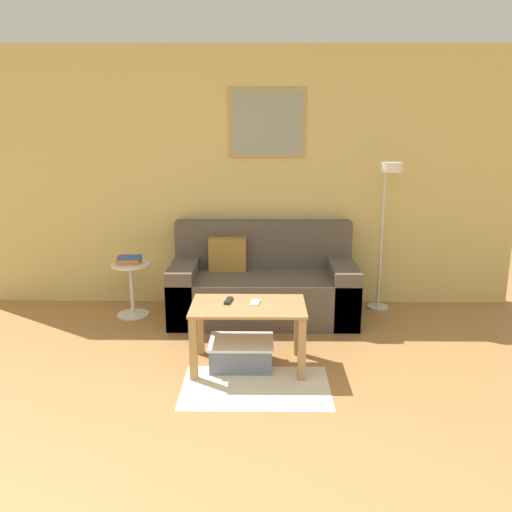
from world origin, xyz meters
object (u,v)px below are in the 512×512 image
at_px(side_table, 132,284).
at_px(book_stack, 129,260).
at_px(floor_lamp, 387,203).
at_px(cell_phone, 255,302).
at_px(storage_bin, 241,353).
at_px(remote_control, 229,301).
at_px(coffee_table, 248,318).
at_px(couch, 263,286).

bearing_deg(side_table, book_stack, 137.32).
relative_size(floor_lamp, book_stack, 5.91).
bearing_deg(cell_phone, book_stack, 146.70).
relative_size(storage_bin, remote_control, 3.27).
xyz_separation_m(book_stack, remote_control, (1.01, -1.05, -0.05)).
distance_m(storage_bin, remote_control, 0.42).
bearing_deg(floor_lamp, coffee_table, -136.48).
bearing_deg(storage_bin, floor_lamp, 42.24).
height_order(couch, cell_phone, couch).
bearing_deg(coffee_table, floor_lamp, 43.52).
height_order(floor_lamp, book_stack, floor_lamp).
distance_m(couch, cell_phone, 1.11).
xyz_separation_m(coffee_table, storage_bin, (-0.05, 0.00, -0.28)).
height_order(storage_bin, cell_phone, cell_phone).
distance_m(coffee_table, book_stack, 1.62).
height_order(couch, coffee_table, couch).
distance_m(remote_control, cell_phone, 0.20).
relative_size(couch, storage_bin, 3.53).
relative_size(side_table, remote_control, 3.46).
relative_size(coffee_table, remote_control, 5.74).
distance_m(floor_lamp, side_table, 2.55).
distance_m(couch, remote_control, 1.11).
relative_size(remote_control, cell_phone, 1.07).
height_order(coffee_table, side_table, side_table).
height_order(storage_bin, side_table, side_table).
xyz_separation_m(couch, side_table, (-1.26, -0.02, 0.01)).
bearing_deg(storage_bin, remote_control, 146.11).
distance_m(book_stack, remote_control, 1.46).
bearing_deg(remote_control, cell_phone, 3.52).
distance_m(storage_bin, side_table, 1.57).
relative_size(coffee_table, storage_bin, 1.76).
height_order(floor_lamp, cell_phone, floor_lamp).
height_order(side_table, remote_control, same).
distance_m(side_table, book_stack, 0.24).
xyz_separation_m(couch, storage_bin, (-0.16, -1.13, -0.20)).
bearing_deg(cell_phone, floor_lamp, 51.88).
xyz_separation_m(storage_bin, book_stack, (-1.11, 1.12, 0.45)).
distance_m(floor_lamp, remote_control, 1.92).
distance_m(coffee_table, side_table, 1.60).
xyz_separation_m(side_table, remote_control, (1.00, -1.04, 0.20)).
relative_size(couch, remote_control, 11.56).
relative_size(coffee_table, book_stack, 3.44).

